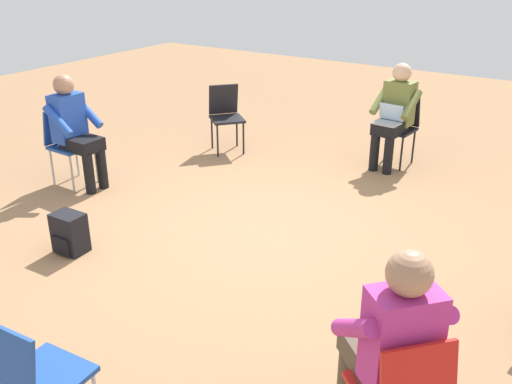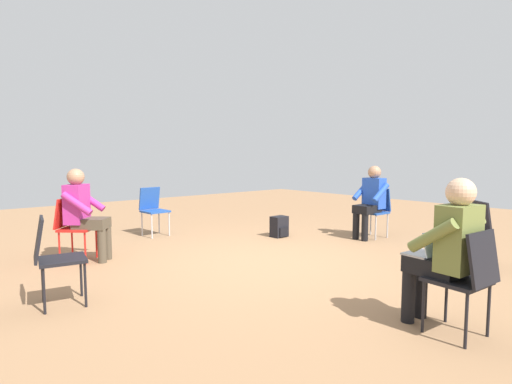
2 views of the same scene
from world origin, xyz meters
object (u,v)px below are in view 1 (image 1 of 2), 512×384
Objects in this scene: chair_north at (67,140)px; chair_east at (399,124)px; person_with_laptop at (395,111)px; chair_west at (31,377)px; person_in_magenta at (391,340)px; backpack_near_laptop_user at (70,235)px; chair_northeast at (226,113)px; person_in_blue at (74,126)px.

chair_north is 1.00× the size of chair_east.
person_with_laptop reaches higher than chair_east.
chair_west is at bearing 95.30° from person_with_laptop.
person_in_magenta reaches higher than chair_east.
chair_north is 3.79m from person_with_laptop.
person_with_laptop is (5.12, 0.02, 0.20)m from chair_west.
backpack_near_laptop_user is at bearing 122.38° from person_in_magenta.
backpack_near_laptop_user is (-2.97, -0.45, -0.34)m from chair_northeast.
person_in_blue is 1.64m from backpack_near_laptop_user.
chair_west is 2.26m from backpack_near_laptop_user.
person_in_magenta is (-3.50, -3.54, 0.20)m from chair_northeast.
person_in_magenta is at bearing 70.83° from person_in_blue.
person_in_magenta reaches higher than backpack_near_laptop_user.
person_in_magenta is at bearing 30.82° from chair_west.
person_in_magenta is (-4.27, -1.49, 0.20)m from chair_east.
person_with_laptop reaches higher than chair_west.
chair_northeast is at bearing 25.56° from chair_east.
chair_west is 0.69× the size of person_in_blue.
chair_east is at bearing -23.16° from backpack_near_laptop_user.
chair_west is (-5.29, -0.01, 0.00)m from chair_east.
chair_east and chair_west have the same top height.
chair_west is at bearing -134.05° from backpack_near_laptop_user.
chair_west is 3.79m from person_in_blue.
person_in_magenta reaches higher than chair_north.
chair_northeast is 1.00× the size of chair_west.
backpack_near_laptop_user is (-3.57, 1.58, -0.53)m from person_with_laptop.
chair_west is 5.12m from person_with_laptop.
chair_east is 2.36× the size of backpack_near_laptop_user.
person_in_magenta is (-1.62, -4.36, 0.20)m from chair_north.
person_with_laptop and person_in_blue have the same top height.
chair_east is 0.69× the size of person_in_magenta.
chair_north is 0.69× the size of person_in_blue.
chair_northeast is 2.36× the size of backpack_near_laptop_user.
person_with_laptop is 1.00× the size of person_in_blue.
person_with_laptop is at bearing 134.56° from person_in_blue.
person_in_blue is (-0.01, -0.17, 0.20)m from chair_north.
person_in_blue is (-1.88, 0.65, 0.20)m from chair_northeast.
chair_north is at bearing 49.44° from backpack_near_laptop_user.
person_in_magenta is at bearing 86.07° from chair_northeast.
person_with_laptop is 3.94m from backpack_near_laptop_user.
person_in_blue is at bearing 49.46° from chair_east.
chair_northeast is 4.98m from person_in_magenta.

